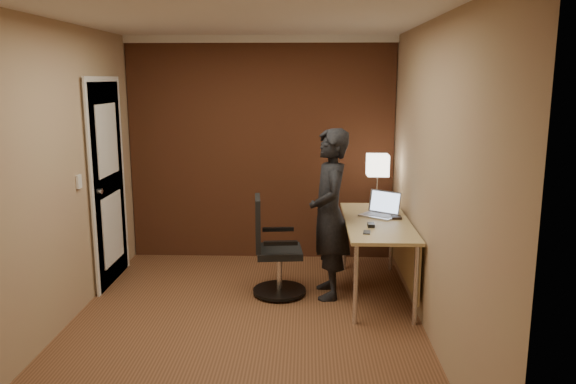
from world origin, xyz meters
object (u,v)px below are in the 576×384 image
object	(u,v)px
laptop	(381,209)
person	(329,214)
desk_lamp	(378,166)
desk	(384,233)
mouse	(371,225)
office_chair	(273,253)
wallet	(396,217)
phone	(367,232)

from	to	relation	value
laptop	person	bearing A→B (deg)	-154.95
desk_lamp	laptop	xyz separation A→B (m)	(-0.01, -0.48, -0.35)
desk	mouse	world-z (taller)	mouse
mouse	office_chair	distance (m)	0.97
mouse	office_chair	world-z (taller)	office_chair
mouse	desk_lamp	bearing A→B (deg)	80.67
laptop	desk	bearing A→B (deg)	-87.61
desk_lamp	office_chair	size ratio (longest dim) A/B	0.57
wallet	desk_lamp	bearing A→B (deg)	101.29
person	wallet	bearing A→B (deg)	95.23
mouse	phone	world-z (taller)	mouse
desk	phone	world-z (taller)	phone
wallet	desk	bearing A→B (deg)	-147.17
desk	mouse	bearing A→B (deg)	-123.19
laptop	phone	bearing A→B (deg)	-108.05
office_chair	person	bearing A→B (deg)	0.64
phone	person	bearing A→B (deg)	136.11
phone	mouse	bearing A→B (deg)	82.00
desk_lamp	office_chair	distance (m)	1.47
laptop	phone	size ratio (longest dim) A/B	3.64
wallet	office_chair	xyz separation A→B (m)	(-1.17, -0.13, -0.33)
desk	wallet	xyz separation A→B (m)	(0.12, 0.08, 0.14)
person	desk	bearing A→B (deg)	89.44
phone	office_chair	world-z (taller)	office_chair
desk_lamp	wallet	bearing A→B (deg)	-78.71
desk_lamp	mouse	size ratio (longest dim) A/B	5.35
desk	office_chair	xyz separation A→B (m)	(-1.05, -0.05, -0.19)
office_chair	wallet	bearing A→B (deg)	6.33
phone	person	world-z (taller)	person
phone	office_chair	bearing A→B (deg)	163.24
office_chair	person	distance (m)	0.65
mouse	office_chair	xyz separation A→B (m)	(-0.90, 0.19, -0.33)
desk_lamp	phone	bearing A→B (deg)	-101.02
desk	laptop	distance (m)	0.27
phone	wallet	distance (m)	0.62
desk	laptop	bearing A→B (deg)	92.39
phone	desk_lamp	bearing A→B (deg)	87.12
laptop	wallet	size ratio (longest dim) A/B	3.81
desk	mouse	size ratio (longest dim) A/B	15.00
desk	wallet	world-z (taller)	wallet
wallet	person	size ratio (longest dim) A/B	0.07
desk	desk_lamp	bearing A→B (deg)	89.90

